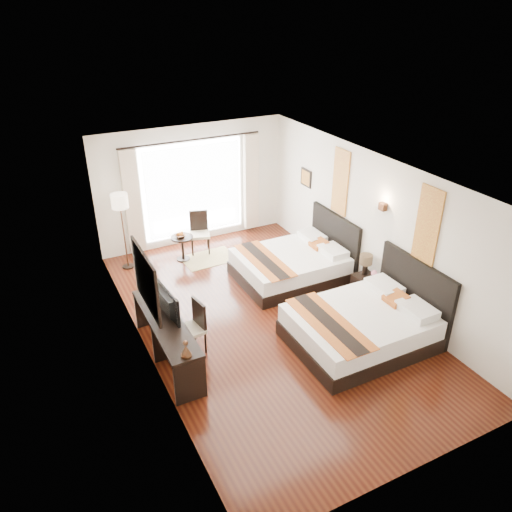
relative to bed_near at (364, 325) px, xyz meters
name	(u,v)px	position (x,y,z in m)	size (l,w,h in m)	color
floor	(268,319)	(-1.14, 1.32, -0.34)	(4.50, 7.50, 0.01)	#341009
ceiling	(270,174)	(-1.14, 1.32, 2.45)	(4.50, 7.50, 0.02)	white
wall_headboard	(373,227)	(1.10, 1.32, 1.06)	(0.01, 7.50, 2.80)	silver
wall_desk	(141,281)	(-3.39, 1.32, 1.06)	(0.01, 7.50, 2.80)	silver
wall_window	(193,185)	(-1.14, 5.07, 1.06)	(4.50, 0.01, 2.80)	silver
wall_entry	(426,387)	(-1.14, -2.42, 1.06)	(4.50, 0.01, 2.80)	silver
window_glass	(193,190)	(-1.14, 5.05, 0.96)	(2.40, 0.02, 2.20)	white
sheer_curtain	(194,190)	(-1.14, 4.99, 0.96)	(2.30, 0.02, 2.10)	white
drape_left	(132,202)	(-2.59, 4.95, 0.94)	(0.35, 0.14, 2.35)	beige
drape_right	(251,182)	(0.31, 4.95, 0.94)	(0.35, 0.14, 2.35)	beige
art_panel_near	(427,226)	(1.09, 0.00, 1.61)	(0.03, 0.50, 1.35)	maroon
art_panel_far	(340,182)	(1.09, 2.44, 1.61)	(0.03, 0.50, 1.35)	maroon
wall_sconce	(383,207)	(1.05, 1.07, 1.58)	(0.10, 0.14, 0.14)	#472A19
mirror_frame	(146,280)	(-3.36, 1.06, 1.21)	(0.04, 1.25, 0.95)	black
mirror_glass	(147,280)	(-3.34, 1.06, 1.21)	(0.01, 1.12, 0.82)	white
bed_near	(364,325)	(0.00, 0.00, 0.00)	(2.33, 1.81, 1.32)	black
bed_far	(294,264)	(0.06, 2.44, -0.02)	(2.21, 1.72, 1.25)	black
nightstand	(366,288)	(0.89, 1.07, -0.10)	(0.41, 0.51, 0.49)	black
table_lamp	(366,261)	(0.92, 1.21, 0.43)	(0.25, 0.25, 0.40)	black
vase	(373,278)	(0.86, 0.87, 0.23)	(0.14, 0.14, 0.14)	black
console_desk	(167,340)	(-3.13, 1.06, 0.04)	(0.50, 2.20, 0.76)	black
television	(163,304)	(-3.11, 1.18, 0.66)	(0.83, 0.11, 0.48)	black
bronze_figurine	(186,350)	(-3.13, 0.08, 0.54)	(0.16, 0.16, 0.24)	#472A19
desk_chair	(191,337)	(-2.72, 1.08, -0.06)	(0.49, 0.49, 0.92)	beige
floor_lamp	(120,206)	(-2.96, 4.45, 1.10)	(0.34, 0.34, 1.70)	black
side_table	(183,248)	(-1.76, 4.24, -0.05)	(0.49, 0.49, 0.57)	black
fruit_bowl	(181,236)	(-1.79, 4.23, 0.26)	(0.23, 0.23, 0.06)	#422717
window_chair	(200,240)	(-1.26, 4.45, -0.05)	(0.55, 0.55, 0.95)	beige
jute_rug	(209,258)	(-1.23, 4.02, -0.33)	(1.17, 0.79, 0.01)	tan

